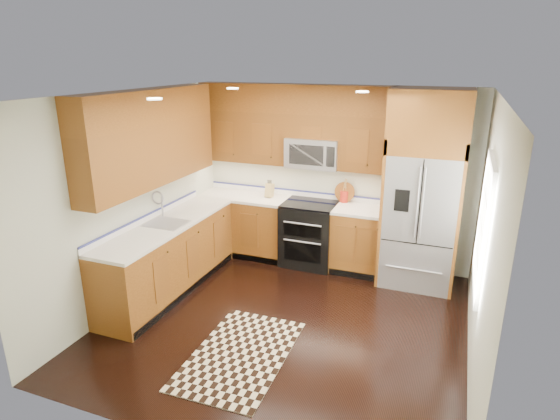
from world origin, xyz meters
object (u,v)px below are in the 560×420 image
at_px(range, 309,234).
at_px(knife_block, 270,190).
at_px(refrigerator, 423,191).
at_px(utensil_crock, 344,194).
at_px(rug, 240,354).

bearing_deg(range, knife_block, 171.12).
xyz_separation_m(range, refrigerator, (1.55, -0.04, 0.83)).
bearing_deg(utensil_crock, refrigerator, -14.93).
bearing_deg(range, utensil_crock, 30.39).
bearing_deg(knife_block, rug, -74.42).
bearing_deg(refrigerator, rug, -122.31).
distance_m(refrigerator, utensil_crock, 1.17).
bearing_deg(range, refrigerator, -1.40).
bearing_deg(knife_block, utensil_crock, 7.82).
height_order(refrigerator, knife_block, refrigerator).
relative_size(range, knife_block, 3.61).
xyz_separation_m(range, utensil_crock, (0.44, 0.26, 0.59)).
relative_size(refrigerator, utensil_crock, 7.51).
relative_size(range, refrigerator, 0.36).
bearing_deg(knife_block, range, -8.88).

